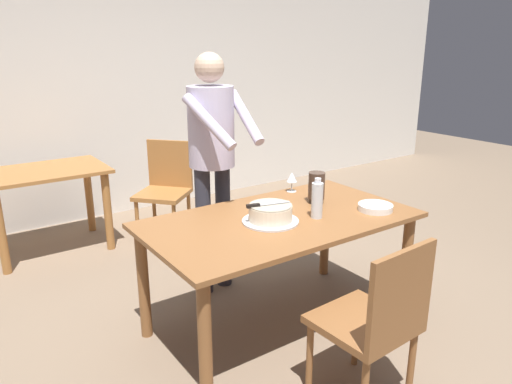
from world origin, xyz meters
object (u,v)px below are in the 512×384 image
(cake_knife, at_px, (259,205))
(main_dining_table, at_px, (280,233))
(plate_stack, at_px, (375,207))
(chair_near_side, at_px, (376,319))
(person_cutting_cake, at_px, (212,148))
(wine_glass_near, at_px, (292,178))
(water_bottle, at_px, (317,200))
(background_table, at_px, (46,188))
(hurricane_lamp, at_px, (316,187))
(cake_on_platter, at_px, (270,214))
(background_chair_1, at_px, (166,186))

(cake_knife, bearing_deg, main_dining_table, 3.06)
(plate_stack, xyz_separation_m, chair_near_side, (-0.64, -0.60, -0.28))
(person_cutting_cake, xyz_separation_m, chair_near_side, (0.02, -1.51, -0.58))
(plate_stack, relative_size, wine_glass_near, 1.53)
(water_bottle, distance_m, person_cutting_cake, 0.87)
(background_table, bearing_deg, person_cutting_cake, -60.10)
(main_dining_table, bearing_deg, hurricane_lamp, 13.66)
(cake_knife, relative_size, hurricane_lamp, 1.27)
(cake_on_platter, distance_m, person_cutting_cake, 0.75)
(wine_glass_near, distance_m, chair_near_side, 1.35)
(background_chair_1, bearing_deg, background_table, 165.61)
(cake_on_platter, height_order, water_bottle, water_bottle)
(cake_on_platter, height_order, plate_stack, cake_on_platter)
(hurricane_lamp, distance_m, person_cutting_cake, 0.77)
(person_cutting_cake, height_order, chair_near_side, person_cutting_cake)
(hurricane_lamp, bearing_deg, background_chair_1, 99.29)
(cake_on_platter, bearing_deg, person_cutting_cake, 88.79)
(wine_glass_near, bearing_deg, plate_stack, -73.84)
(wine_glass_near, height_order, person_cutting_cake, person_cutting_cake)
(wine_glass_near, relative_size, background_chair_1, 0.16)
(cake_knife, height_order, background_chair_1, background_chair_1)
(wine_glass_near, distance_m, background_table, 2.19)
(wine_glass_near, xyz_separation_m, chair_near_side, (-0.46, -1.22, -0.36))
(main_dining_table, xyz_separation_m, wine_glass_near, (0.40, 0.38, 0.21))
(main_dining_table, height_order, hurricane_lamp, hurricane_lamp)
(main_dining_table, xyz_separation_m, water_bottle, (0.18, -0.13, 0.22))
(background_table, distance_m, background_chair_1, 1.03)
(plate_stack, bearing_deg, cake_knife, 162.73)
(water_bottle, xyz_separation_m, background_table, (-1.10, 2.25, -0.29))
(main_dining_table, xyz_separation_m, cake_knife, (-0.16, -0.01, 0.22))
(plate_stack, xyz_separation_m, background_table, (-1.50, 2.36, -0.19))
(cake_knife, bearing_deg, cake_on_platter, -14.65)
(cake_knife, relative_size, person_cutting_cake, 0.16)
(water_bottle, distance_m, hurricane_lamp, 0.29)
(chair_near_side, height_order, background_table, chair_near_side)
(plate_stack, xyz_separation_m, wine_glass_near, (-0.18, 0.62, 0.08))
(wine_glass_near, xyz_separation_m, background_chair_1, (-0.32, 1.48, -0.36))
(cake_on_platter, distance_m, chair_near_side, 0.87)
(cake_knife, relative_size, chair_near_side, 0.30)
(cake_knife, xyz_separation_m, person_cutting_cake, (0.08, 0.68, 0.21))
(plate_stack, distance_m, chair_near_side, 0.92)
(cake_on_platter, distance_m, cake_knife, 0.10)
(wine_glass_near, bearing_deg, hurricane_lamp, -95.55)
(main_dining_table, xyz_separation_m, plate_stack, (0.58, -0.24, 0.12))
(plate_stack, relative_size, chair_near_side, 0.24)
(cake_on_platter, height_order, chair_near_side, chair_near_side)
(cake_on_platter, relative_size, cake_knife, 1.27)
(main_dining_table, height_order, cake_on_platter, cake_on_platter)
(plate_stack, bearing_deg, background_chair_1, 103.35)
(wine_glass_near, distance_m, background_chair_1, 1.56)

